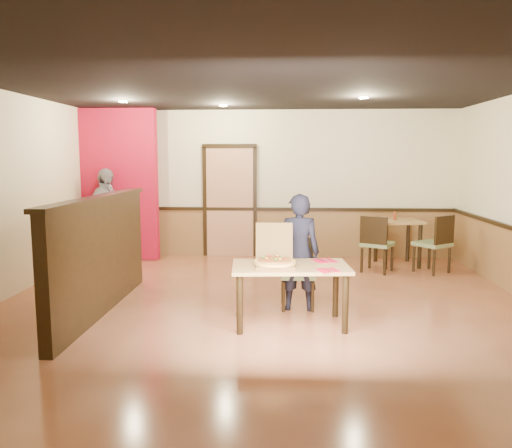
{
  "coord_description": "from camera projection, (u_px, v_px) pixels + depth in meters",
  "views": [
    {
      "loc": [
        0.24,
        -6.09,
        1.91
      ],
      "look_at": [
        -0.1,
        0.0,
        1.09
      ],
      "focal_mm": 35.0,
      "sensor_mm": 36.0,
      "label": 1
    }
  ],
  "objects": [
    {
      "name": "spot_c",
      "position": [
        363.0,
        98.0,
        7.33
      ],
      "size": [
        0.14,
        0.14,
        0.02
      ],
      "primitive_type": "cylinder",
      "color": "#FFF7B2",
      "rests_on": "ceiling"
    },
    {
      "name": "ceiling",
      "position": [
        264.0,
        82.0,
        5.92
      ],
      "size": [
        7.0,
        7.0,
        0.0
      ],
      "primitive_type": "plane",
      "rotation": [
        3.14,
        0.0,
        0.0
      ],
      "color": "black",
      "rests_on": "wall_back"
    },
    {
      "name": "diner",
      "position": [
        298.0,
        252.0,
        6.2
      ],
      "size": [
        0.54,
        0.37,
        1.47
      ],
      "primitive_type": "imported",
      "rotation": [
        0.0,
        0.0,
        3.12
      ],
      "color": "black",
      "rests_on": "floor"
    },
    {
      "name": "condiment",
      "position": [
        395.0,
        216.0,
        8.81
      ],
      "size": [
        0.06,
        0.06,
        0.14
      ],
      "primitive_type": "cylinder",
      "color": "brown",
      "rests_on": "side_table"
    },
    {
      "name": "back_door",
      "position": [
        230.0,
        202.0,
        9.62
      ],
      "size": [
        0.9,
        0.06,
        2.1
      ],
      "primitive_type": "cube",
      "color": "tan",
      "rests_on": "wall_back"
    },
    {
      "name": "diner_chair",
      "position": [
        297.0,
        270.0,
        6.38
      ],
      "size": [
        0.45,
        0.45,
        0.88
      ],
      "rotation": [
        0.0,
        0.0,
        0.03
      ],
      "color": "olive",
      "rests_on": "floor"
    },
    {
      "name": "red_accent_panel",
      "position": [
        114.0,
        185.0,
        9.24
      ],
      "size": [
        1.6,
        0.2,
        2.78
      ],
      "primitive_type": "cube",
      "color": "#AF0C29",
      "rests_on": "floor"
    },
    {
      "name": "napkin_near",
      "position": [
        328.0,
        270.0,
        5.36
      ],
      "size": [
        0.27,
        0.27,
        0.01
      ],
      "rotation": [
        0.0,
        0.0,
        0.34
      ],
      "color": "red",
      "rests_on": "main_table"
    },
    {
      "name": "side_table",
      "position": [
        398.0,
        230.0,
        8.83
      ],
      "size": [
        0.83,
        0.83,
        0.81
      ],
      "rotation": [
        0.0,
        0.0,
        0.1
      ],
      "color": "tan",
      "rests_on": "floor"
    },
    {
      "name": "main_table",
      "position": [
        290.0,
        274.0,
        5.64
      ],
      "size": [
        1.36,
        0.84,
        0.7
      ],
      "rotation": [
        0.0,
        0.0,
        0.08
      ],
      "color": "tan",
      "rests_on": "floor"
    },
    {
      "name": "napkin_far",
      "position": [
        324.0,
        261.0,
        5.86
      ],
      "size": [
        0.31,
        0.31,
        0.01
      ],
      "rotation": [
        0.0,
        0.0,
        0.37
      ],
      "color": "red",
      "rests_on": "main_table"
    },
    {
      "name": "wainscot_back",
      "position": [
        271.0,
        233.0,
        9.67
      ],
      "size": [
        7.0,
        0.04,
        0.9
      ],
      "primitive_type": "cube",
      "color": "olive",
      "rests_on": "floor"
    },
    {
      "name": "pizza",
      "position": [
        275.0,
        262.0,
        5.57
      ],
      "size": [
        0.53,
        0.53,
        0.03
      ],
      "primitive_type": "cylinder",
      "rotation": [
        0.0,
        0.0,
        -0.15
      ],
      "color": "#F1B657",
      "rests_on": "pizza_box"
    },
    {
      "name": "pizza_box",
      "position": [
        275.0,
        260.0,
        5.62
      ],
      "size": [
        0.45,
        0.53,
        0.45
      ],
      "rotation": [
        0.0,
        0.0,
        0.05
      ],
      "color": "brown",
      "rests_on": "main_table"
    },
    {
      "name": "chair_rail_back",
      "position": [
        271.0,
        209.0,
        9.58
      ],
      "size": [
        7.0,
        0.06,
        0.06
      ],
      "primitive_type": "cube",
      "color": "black",
      "rests_on": "wall_back"
    },
    {
      "name": "passerby",
      "position": [
        106.0,
        216.0,
        9.01
      ],
      "size": [
        0.75,
        1.09,
        1.71
      ],
      "primitive_type": "imported",
      "rotation": [
        0.0,
        0.0,
        1.21
      ],
      "color": "gray",
      "rests_on": "floor"
    },
    {
      "name": "booth_partition",
      "position": [
        100.0,
        254.0,
        6.11
      ],
      "size": [
        0.2,
        3.1,
        1.44
      ],
      "color": "black",
      "rests_on": "floor"
    },
    {
      "name": "wall_back",
      "position": [
        271.0,
        184.0,
        9.57
      ],
      "size": [
        7.0,
        0.0,
        7.0
      ],
      "primitive_type": "plane",
      "rotation": [
        1.57,
        0.0,
        0.0
      ],
      "color": "beige",
      "rests_on": "floor"
    },
    {
      "name": "spot_b",
      "position": [
        223.0,
        105.0,
        8.44
      ],
      "size": [
        0.14,
        0.14,
        0.02
      ],
      "primitive_type": "cylinder",
      "color": "#FFF7B2",
      "rests_on": "ceiling"
    },
    {
      "name": "floor",
      "position": [
        264.0,
        310.0,
        6.29
      ],
      "size": [
        7.0,
        7.0,
        0.0
      ],
      "primitive_type": "plane",
      "color": "#C0724B",
      "rests_on": "ground"
    },
    {
      "name": "side_chair_right",
      "position": [
        436.0,
        241.0,
        8.21
      ],
      "size": [
        0.67,
        0.67,
        0.97
      ],
      "rotation": [
        0.0,
        0.0,
        3.78
      ],
      "color": "olive",
      "rests_on": "floor"
    },
    {
      "name": "spot_a",
      "position": [
        123.0,
        101.0,
        7.83
      ],
      "size": [
        0.14,
        0.14,
        0.02
      ],
      "primitive_type": "cylinder",
      "color": "#FFF7B2",
      "rests_on": "ceiling"
    },
    {
      "name": "side_chair_left",
      "position": [
        376.0,
        242.0,
        8.26
      ],
      "size": [
        0.64,
        0.64,
        0.95
      ],
      "rotation": [
        0.0,
        0.0,
        2.64
      ],
      "color": "olive",
      "rests_on": "floor"
    }
  ]
}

